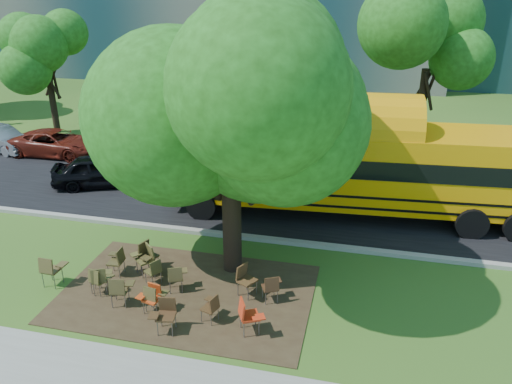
% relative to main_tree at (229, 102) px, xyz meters
% --- Properties ---
extents(ground, '(160.00, 160.00, 0.00)m').
position_rel_main_tree_xyz_m(ground, '(-1.91, -1.07, -5.17)').
color(ground, '#29531A').
rests_on(ground, ground).
extents(dirt_patch, '(7.00, 4.50, 0.03)m').
position_rel_main_tree_xyz_m(dirt_patch, '(-0.91, -1.57, -5.16)').
color(dirt_patch, '#382819').
rests_on(dirt_patch, ground).
extents(asphalt_road, '(80.00, 8.00, 0.04)m').
position_rel_main_tree_xyz_m(asphalt_road, '(-1.91, 5.93, -5.15)').
color(asphalt_road, black).
rests_on(asphalt_road, ground).
extents(kerb_near, '(80.00, 0.25, 0.14)m').
position_rel_main_tree_xyz_m(kerb_near, '(-1.91, 1.93, -5.10)').
color(kerb_near, gray).
rests_on(kerb_near, ground).
extents(kerb_far, '(80.00, 0.25, 0.14)m').
position_rel_main_tree_xyz_m(kerb_far, '(-1.91, 10.03, -5.10)').
color(kerb_far, gray).
rests_on(kerb_far, ground).
extents(bg_tree_0, '(5.20, 5.20, 7.18)m').
position_rel_main_tree_xyz_m(bg_tree_0, '(-13.91, 11.93, -0.60)').
color(bg_tree_0, black).
rests_on(bg_tree_0, ground).
extents(bg_tree_2, '(4.80, 4.80, 6.62)m').
position_rel_main_tree_xyz_m(bg_tree_2, '(-6.91, 14.93, -0.96)').
color(bg_tree_2, black).
rests_on(bg_tree_2, ground).
extents(bg_tree_3, '(5.60, 5.60, 7.84)m').
position_rel_main_tree_xyz_m(bg_tree_3, '(6.09, 12.93, -0.14)').
color(bg_tree_3, black).
rests_on(bg_tree_3, ground).
extents(main_tree, '(7.20, 7.20, 8.78)m').
position_rel_main_tree_xyz_m(main_tree, '(0.00, 0.00, 0.00)').
color(main_tree, black).
rests_on(main_tree, ground).
extents(school_bus, '(13.67, 3.98, 3.30)m').
position_rel_main_tree_xyz_m(school_bus, '(3.97, 4.88, -3.26)').
color(school_bus, orange).
rests_on(school_bus, ground).
extents(chair_0, '(0.64, 0.57, 0.97)m').
position_rel_main_tree_xyz_m(chair_0, '(-4.81, -2.09, -4.57)').
color(chair_0, brown).
rests_on(chair_0, ground).
extents(chair_1, '(0.66, 0.52, 0.86)m').
position_rel_main_tree_xyz_m(chair_1, '(-3.27, -2.17, -4.64)').
color(chair_1, '#4B4520').
rests_on(chair_1, ground).
extents(chair_2, '(0.59, 0.69, 0.87)m').
position_rel_main_tree_xyz_m(chair_2, '(-3.24, -2.12, -4.63)').
color(chair_2, brown).
rests_on(chair_2, ground).
extents(chair_3, '(0.61, 0.49, 0.83)m').
position_rel_main_tree_xyz_m(chair_3, '(-1.49, -2.56, -4.66)').
color(chair_3, '#C23E14').
rests_on(chair_3, ground).
extents(chair_4, '(0.60, 0.49, 0.83)m').
position_rel_main_tree_xyz_m(chair_4, '(-1.45, -2.56, -4.66)').
color(chair_4, '#4B4220').
rests_on(chair_4, ground).
extents(chair_5, '(0.63, 0.63, 0.94)m').
position_rel_main_tree_xyz_m(chair_5, '(-0.84, -3.22, -4.59)').
color(chair_5, '#452D18').
rests_on(chair_5, ground).
extents(chair_6, '(0.49, 0.62, 0.79)m').
position_rel_main_tree_xyz_m(chair_6, '(0.17, -2.60, -4.68)').
color(chair_6, '#49301A').
rests_on(chair_6, ground).
extents(chair_7, '(0.78, 0.66, 0.98)m').
position_rel_main_tree_xyz_m(chair_7, '(1.19, -2.85, -4.57)').
color(chair_7, red).
rests_on(chair_7, ground).
extents(chair_8, '(0.55, 0.59, 0.90)m').
position_rel_main_tree_xyz_m(chair_8, '(-3.23, -1.13, -4.61)').
color(chair_8, '#443C1D').
rests_on(chair_8, ground).
extents(chair_9, '(0.82, 0.65, 0.95)m').
position_rel_main_tree_xyz_m(chair_9, '(-2.45, -0.84, -4.58)').
color(chair_9, brown).
rests_on(chair_9, ground).
extents(chair_10, '(0.59, 0.76, 0.96)m').
position_rel_main_tree_xyz_m(chair_10, '(-2.49, -0.70, -4.58)').
color(chair_10, '#42381C').
rests_on(chair_10, ground).
extents(chair_11, '(0.59, 0.68, 0.86)m').
position_rel_main_tree_xyz_m(chair_11, '(-1.21, -1.55, -4.64)').
color(chair_11, brown).
rests_on(chair_11, ground).
extents(chair_12, '(0.62, 0.78, 0.95)m').
position_rel_main_tree_xyz_m(chair_12, '(0.72, -1.28, -4.58)').
color(chair_12, '#51361D').
rests_on(chair_12, ground).
extents(chair_13, '(0.58, 0.69, 0.85)m').
position_rel_main_tree_xyz_m(chair_13, '(1.50, -1.41, -4.64)').
color(chair_13, '#482B19').
rests_on(chair_13, ground).
extents(chair_14, '(0.53, 0.68, 0.81)m').
position_rel_main_tree_xyz_m(chair_14, '(-1.98, -1.31, -4.67)').
color(chair_14, '#4F4822').
rests_on(chair_14, ground).
extents(chair_15, '(0.62, 0.64, 0.92)m').
position_rel_main_tree_xyz_m(chair_15, '(-2.43, -2.53, -4.60)').
color(chair_15, '#453B1E').
rests_on(chair_15, ground).
extents(black_car, '(4.34, 2.93, 1.37)m').
position_rel_main_tree_xyz_m(black_car, '(-7.21, 5.13, -4.48)').
color(black_car, black).
rests_on(black_car, ground).
extents(bg_car_silver, '(4.02, 2.26, 1.26)m').
position_rel_main_tree_xyz_m(bg_car_silver, '(-14.67, 8.24, -4.54)').
color(bg_car_silver, gray).
rests_on(bg_car_silver, ground).
extents(bg_car_red, '(4.60, 2.15, 1.27)m').
position_rel_main_tree_xyz_m(bg_car_red, '(-11.48, 8.28, -4.53)').
color(bg_car_red, '#5E1910').
rests_on(bg_car_red, ground).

